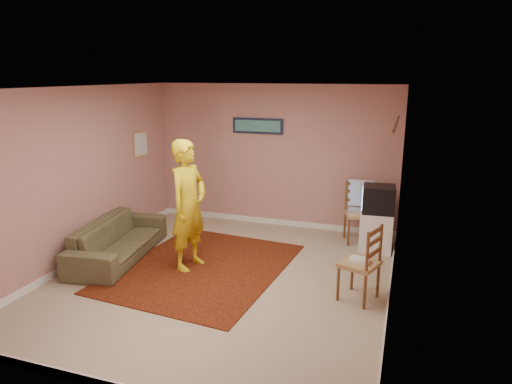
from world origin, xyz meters
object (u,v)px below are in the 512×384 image
(chair_b, at_px, (360,255))
(person, at_px, (189,205))
(tv_cabinet, at_px, (377,231))
(chair_a, at_px, (360,207))
(crt_tv, at_px, (378,199))
(sofa, at_px, (118,239))

(chair_b, height_order, person, person)
(tv_cabinet, height_order, chair_a, chair_a)
(crt_tv, height_order, sofa, crt_tv)
(chair_b, distance_m, sofa, 3.68)
(sofa, bearing_deg, chair_b, -101.61)
(person, bearing_deg, chair_a, -39.73)
(sofa, bearing_deg, crt_tv, -75.71)
(chair_b, bearing_deg, person, -75.60)
(chair_a, distance_m, person, 2.91)
(crt_tv, xyz_separation_m, chair_b, (-0.08, -1.77, -0.26))
(crt_tv, bearing_deg, tv_cabinet, 0.00)
(tv_cabinet, relative_size, sofa, 0.32)
(chair_a, distance_m, chair_b, 2.08)
(chair_a, relative_size, chair_b, 1.02)
(crt_tv, distance_m, chair_b, 1.79)
(tv_cabinet, distance_m, crt_tv, 0.53)
(crt_tv, height_order, chair_a, crt_tv)
(tv_cabinet, distance_m, chair_a, 0.52)
(tv_cabinet, distance_m, person, 3.04)
(tv_cabinet, bearing_deg, crt_tv, -176.24)
(crt_tv, xyz_separation_m, chair_a, (-0.31, 0.29, -0.24))
(tv_cabinet, relative_size, chair_a, 1.13)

